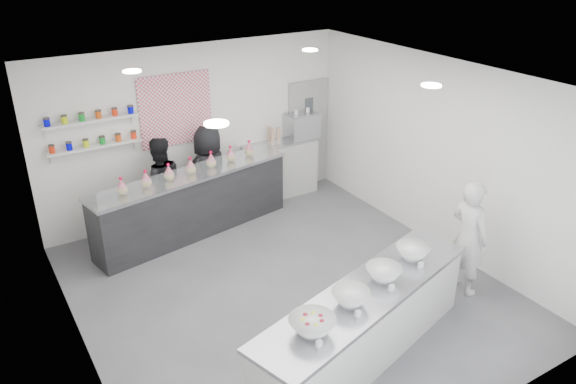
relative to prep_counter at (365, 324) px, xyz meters
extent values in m
plane|color=#515156|center=(-0.06, 1.65, -0.46)|extent=(6.00, 6.00, 0.00)
plane|color=white|center=(-0.06, 1.65, 2.54)|extent=(6.00, 6.00, 0.00)
plane|color=white|center=(-0.06, 4.65, 1.04)|extent=(5.50, 0.00, 5.50)
plane|color=white|center=(-2.81, 1.65, 1.04)|extent=(0.00, 6.00, 6.00)
plane|color=white|center=(2.69, 1.65, 1.04)|extent=(0.00, 6.00, 6.00)
cube|color=gray|center=(2.24, 4.62, 0.59)|extent=(0.88, 0.04, 2.10)
cube|color=#D83A61|center=(-0.41, 4.62, 1.49)|extent=(1.25, 0.03, 1.20)
cube|color=silver|center=(-1.81, 4.55, 1.14)|extent=(1.45, 0.22, 0.04)
cube|color=silver|center=(-1.81, 4.55, 1.56)|extent=(1.45, 0.22, 0.04)
cylinder|color=white|center=(-1.46, 0.65, 2.52)|extent=(0.24, 0.24, 0.02)
cylinder|color=white|center=(1.34, 0.65, 2.52)|extent=(0.24, 0.24, 0.02)
cylinder|color=white|center=(-1.46, 3.25, 2.52)|extent=(0.24, 0.24, 0.02)
cylinder|color=white|center=(1.34, 3.25, 2.52)|extent=(0.24, 0.24, 0.02)
cube|color=#ADADA9|center=(0.00, 0.00, 0.00)|extent=(3.42, 1.65, 0.91)
cube|color=black|center=(-0.51, 3.88, 0.09)|extent=(3.55, 1.26, 1.08)
cube|color=white|center=(-0.46, 3.58, 0.77)|extent=(3.39, 0.63, 0.30)
cube|color=#ADADA9|center=(1.49, 4.43, 0.08)|extent=(1.46, 0.46, 1.08)
cube|color=#93969E|center=(1.97, 4.43, 0.86)|extent=(0.61, 0.42, 0.46)
imported|color=silver|center=(2.06, 0.35, 0.38)|extent=(0.40, 0.61, 1.67)
imported|color=black|center=(-0.93, 4.25, 0.38)|extent=(0.88, 0.73, 1.66)
imported|color=black|center=(-0.07, 4.19, 0.40)|extent=(0.99, 0.83, 1.72)
camera|label=1|loc=(-3.56, -4.06, 4.17)|focal=35.00mm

